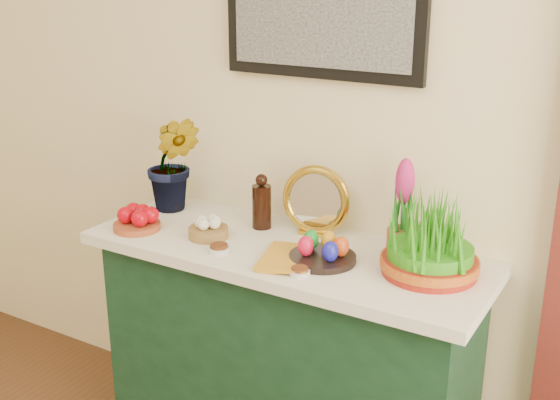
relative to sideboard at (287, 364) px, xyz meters
The scene contains 13 objects.
sideboard is the anchor object (origin of this frame).
tablecloth 0.45m from the sideboard, ahead, with size 1.40×0.55×0.04m, color silver.
hyacinth_green 0.91m from the sideboard, behind, with size 0.25×0.21×0.50m, color #207B21.
apple_bowl 0.76m from the sideboard, 165.21° to the right, with size 0.22×0.22×0.09m.
garlic_basket 0.57m from the sideboard, 164.70° to the right, with size 0.18×0.18×0.08m.
vinegar_cruet 0.59m from the sideboard, 148.35° to the left, with size 0.07×0.07×0.20m.
mirror 0.61m from the sideboard, 80.07° to the left, with size 0.26×0.09×0.25m.
book 0.50m from the sideboard, 95.26° to the right, with size 0.15×0.22×0.03m, color gold.
spice_dish_left 0.53m from the sideboard, 135.18° to the right, with size 0.07×0.07×0.03m.
spice_dish_right 0.53m from the sideboard, 50.76° to the right, with size 0.07×0.07×0.03m.
egg_plate 0.53m from the sideboard, 18.24° to the right, with size 0.28×0.28×0.09m.
hyacinth_pink 0.72m from the sideboard, 22.27° to the left, with size 0.10×0.10×0.33m.
wheatgrass_sabzeh 0.76m from the sideboard, ahead, with size 0.30×0.30×0.25m.
Camera 1 is at (1.09, 0.09, 1.81)m, focal length 45.00 mm.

